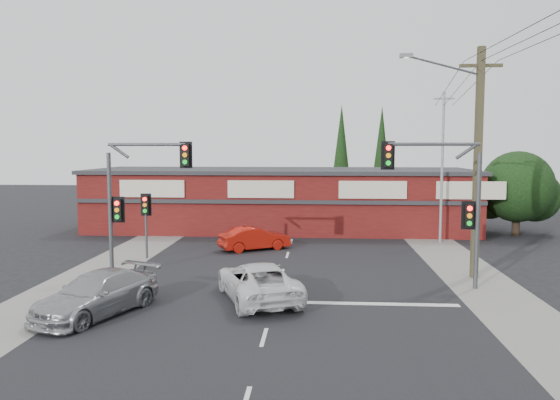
# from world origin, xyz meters

# --- Properties ---
(ground) EXTENTS (120.00, 120.00, 0.00)m
(ground) POSITION_xyz_m (0.00, 0.00, 0.00)
(ground) COLOR black
(ground) RESTS_ON ground
(road_strip) EXTENTS (14.00, 70.00, 0.01)m
(road_strip) POSITION_xyz_m (0.00, 5.00, 0.01)
(road_strip) COLOR black
(road_strip) RESTS_ON ground
(verge_left) EXTENTS (3.00, 70.00, 0.02)m
(verge_left) POSITION_xyz_m (-8.50, 5.00, 0.01)
(verge_left) COLOR gray
(verge_left) RESTS_ON ground
(verge_right) EXTENTS (3.00, 70.00, 0.02)m
(verge_right) POSITION_xyz_m (8.50, 5.00, 0.01)
(verge_right) COLOR gray
(verge_right) RESTS_ON ground
(stop_line) EXTENTS (6.50, 0.35, 0.01)m
(stop_line) POSITION_xyz_m (3.50, -1.50, 0.01)
(stop_line) COLOR silver
(stop_line) RESTS_ON ground
(white_suv) EXTENTS (4.03, 5.66, 1.43)m
(white_suv) POSITION_xyz_m (-0.62, -1.22, 0.72)
(white_suv) COLOR silver
(white_suv) RESTS_ON ground
(silver_suv) EXTENTS (3.73, 5.35, 1.44)m
(silver_suv) POSITION_xyz_m (-5.94, -3.43, 0.72)
(silver_suv) COLOR #9C9FA1
(silver_suv) RESTS_ON ground
(red_sedan) EXTENTS (4.12, 3.15, 1.30)m
(red_sedan) POSITION_xyz_m (-1.92, 8.81, 0.65)
(red_sedan) COLOR #B0150A
(red_sedan) RESTS_ON ground
(lane_dashes) EXTENTS (0.12, 56.68, 0.01)m
(lane_dashes) POSITION_xyz_m (0.00, 9.54, 0.01)
(lane_dashes) COLOR silver
(lane_dashes) RESTS_ON ground
(shop_building) EXTENTS (27.30, 8.40, 4.22)m
(shop_building) POSITION_xyz_m (-0.99, 16.99, 2.13)
(shop_building) COLOR #541110
(shop_building) RESTS_ON ground
(tree_cluster) EXTENTS (5.90, 5.10, 5.50)m
(tree_cluster) POSITION_xyz_m (14.69, 15.44, 2.90)
(tree_cluster) COLOR #2D2116
(tree_cluster) RESTS_ON ground
(conifer_near) EXTENTS (1.80, 1.80, 9.25)m
(conifer_near) POSITION_xyz_m (3.50, 24.00, 5.48)
(conifer_near) COLOR #2D2116
(conifer_near) RESTS_ON ground
(conifer_far) EXTENTS (1.80, 1.80, 9.25)m
(conifer_far) POSITION_xyz_m (7.00, 26.00, 5.48)
(conifer_far) COLOR #2D2116
(conifer_far) RESTS_ON ground
(traffic_mast_left) EXTENTS (3.77, 0.27, 5.97)m
(traffic_mast_left) POSITION_xyz_m (-6.43, 2.00, 3.93)
(traffic_mast_left) COLOR #47494C
(traffic_mast_left) RESTS_ON ground
(traffic_mast_right) EXTENTS (3.96, 0.27, 5.97)m
(traffic_mast_right) POSITION_xyz_m (6.86, 1.00, 3.95)
(traffic_mast_right) COLOR #47494C
(traffic_mast_right) RESTS_ON ground
(pedestal_signal) EXTENTS (0.55, 0.27, 3.38)m
(pedestal_signal) POSITION_xyz_m (-7.20, 6.01, 2.41)
(pedestal_signal) COLOR #47494C
(pedestal_signal) RESTS_ON ground
(utility_pole) EXTENTS (4.38, 0.59, 10.00)m
(utility_pole) POSITION_xyz_m (8.36, 2.99, 5.40)
(utility_pole) COLOR #4B442A
(utility_pole) RESTS_ON ground
(steel_pole) EXTENTS (1.20, 0.16, 9.00)m
(steel_pole) POSITION_xyz_m (9.00, 12.00, 4.70)
(steel_pole) COLOR gray
(steel_pole) RESTS_ON ground
(power_lines) EXTENTS (2.01, 29.00, 1.22)m
(power_lines) POSITION_xyz_m (8.47, -2.47, 9.04)
(power_lines) COLOR black
(power_lines) RESTS_ON ground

